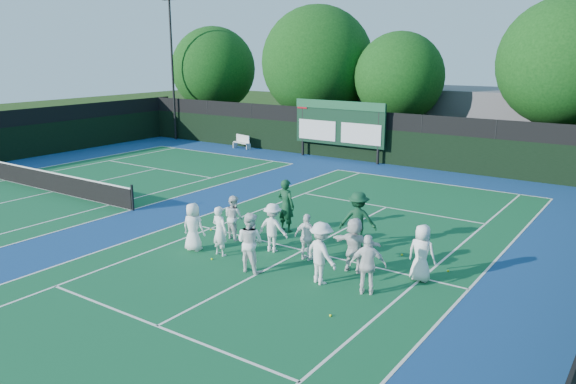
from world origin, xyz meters
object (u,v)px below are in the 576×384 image
Objects in this scene: coach_left at (286,206)px; scoreboard at (339,124)px; bench at (242,141)px; tennis_net at (52,182)px.

scoreboard is at bearing -63.21° from coach_left.
coach_left is (5.36, -13.22, -1.21)m from scoreboard.
coach_left is (12.69, -13.00, 0.48)m from bench.
coach_left is at bearing -67.92° from scoreboard.
scoreboard is 16.26m from tennis_net.
scoreboard is 14.32m from coach_left.
scoreboard is 3.07× the size of coach_left.
tennis_net is 14.37m from bench.
bench is at bearing -178.28° from scoreboard.
tennis_net is 5.79× the size of coach_left.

